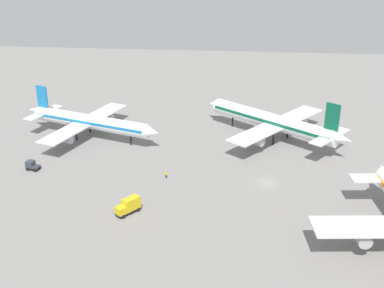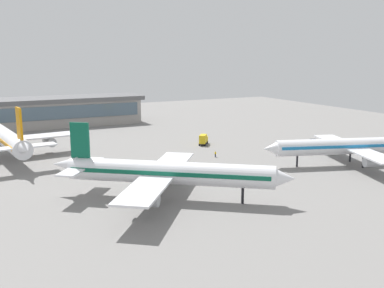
% 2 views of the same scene
% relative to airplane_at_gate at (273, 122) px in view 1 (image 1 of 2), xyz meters
% --- Properties ---
extents(ground, '(288.00, 288.00, 0.00)m').
position_rel_airplane_at_gate_xyz_m(ground, '(-2.79, -27.42, -5.37)').
color(ground, gray).
extents(airplane_at_gate, '(40.87, 34.83, 14.76)m').
position_rel_airplane_at_gate_xyz_m(airplane_at_gate, '(0.00, 0.00, 0.00)').
color(airplane_at_gate, white).
rests_on(airplane_at_gate, ground).
extents(airplane_distant, '(43.34, 35.60, 13.58)m').
position_rel_airplane_at_gate_xyz_m(airplane_distant, '(-52.63, -4.06, -0.43)').
color(airplane_distant, white).
rests_on(airplane_distant, ground).
extents(catering_truck, '(5.01, 5.54, 3.30)m').
position_rel_airplane_at_gate_xyz_m(catering_truck, '(-32.36, -44.27, -3.67)').
color(catering_truck, black).
rests_on(catering_truck, ground).
extents(baggage_tug, '(3.53, 2.80, 2.30)m').
position_rel_airplane_at_gate_xyz_m(baggage_tug, '(-61.05, -26.23, -4.21)').
color(baggage_tug, black).
rests_on(baggage_tug, ground).
extents(ground_crew_worker, '(0.57, 0.46, 1.67)m').
position_rel_airplane_at_gate_xyz_m(ground_crew_worker, '(-26.92, -27.42, -4.52)').
color(ground_crew_worker, '#1E2338').
rests_on(ground_crew_worker, ground).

